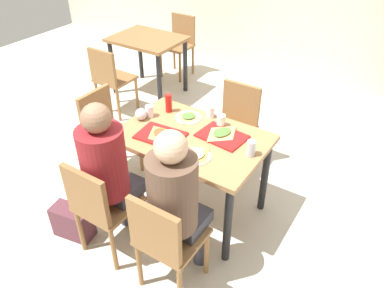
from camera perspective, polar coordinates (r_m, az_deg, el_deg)
ground_plane at (r=3.42m, az=0.00°, el=-9.65°), size 10.00×10.00×0.02m
main_table at (r=2.98m, az=0.00°, el=-0.47°), size 1.16×0.78×0.77m
chair_near_left at (r=2.78m, az=-13.93°, el=-8.91°), size 0.40×0.40×0.86m
chair_near_right at (r=2.49m, az=-4.18°, el=-14.19°), size 0.40×0.40×0.86m
chair_far_side at (r=3.63m, az=6.64°, el=3.49°), size 0.40×0.40×0.86m
chair_left_end at (r=3.60m, az=-13.00°, el=2.38°), size 0.40×0.40×0.86m
person_in_red at (r=2.69m, az=-12.59°, el=-3.44°), size 0.32×0.42×1.27m
person_in_brown_jacket at (r=2.39m, az=-2.42°, el=-8.21°), size 0.32×0.42×1.27m
tray_red_near at (r=2.93m, az=-4.78°, el=1.31°), size 0.38×0.29×0.02m
tray_red_far at (r=2.92m, az=4.59°, el=1.22°), size 0.38×0.29×0.02m
paper_plate_center at (r=3.15m, az=-0.54°, el=4.05°), size 0.22×0.22×0.01m
paper_plate_near_edge at (r=2.70m, az=0.63°, el=-1.93°), size 0.22×0.22×0.01m
pizza_slice_a at (r=2.91m, az=-4.74°, el=1.55°), size 0.26×0.24×0.02m
pizza_slice_b at (r=2.93m, az=4.57°, el=1.73°), size 0.22×0.27×0.02m
pizza_slice_c at (r=3.14m, az=-0.56°, el=4.23°), size 0.20×0.20×0.02m
pizza_slice_d at (r=2.69m, az=0.54°, el=-1.69°), size 0.22×0.23×0.02m
plastic_cup_a at (r=3.15m, az=2.83°, el=4.94°), size 0.07×0.07×0.10m
plastic_cup_b at (r=2.66m, az=-3.34°, el=-1.38°), size 0.07×0.07×0.10m
plastic_cup_c at (r=3.17m, az=-6.49°, el=4.99°), size 0.07×0.07×0.10m
plastic_cup_d at (r=3.03m, az=4.44°, el=3.58°), size 0.07×0.07×0.10m
soda_can at (r=2.72m, az=8.97°, el=-0.65°), size 0.07×0.07×0.12m
condiment_bottle at (r=3.22m, az=-3.58°, el=6.21°), size 0.06×0.06×0.16m
foil_bundle at (r=3.14m, az=-7.78°, el=4.52°), size 0.10×0.10×0.10m
handbag at (r=3.24m, az=-17.70°, el=-11.23°), size 0.34×0.22×0.28m
background_table at (r=5.05m, az=-6.76°, el=14.39°), size 0.90×0.70×0.77m
background_chair_near at (r=4.60m, az=-12.40°, el=9.99°), size 0.40×0.40×0.86m
background_chair_far at (r=5.65m, az=-1.87°, el=15.45°), size 0.40×0.40×0.86m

